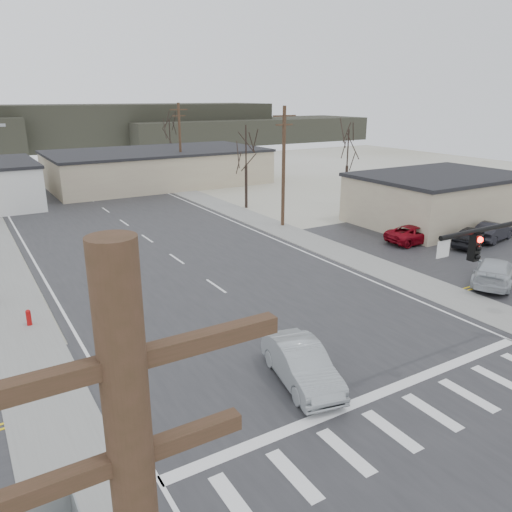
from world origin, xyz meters
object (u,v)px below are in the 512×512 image
Objects in this scene: car_parked_dark_b at (494,231)px; car_far_b at (34,173)px; car_parked_dark_a at (472,237)px; car_parked_silver at (495,271)px; fire_hydrant at (29,318)px; sedan_crossing at (301,364)px; car_far_a at (112,182)px; car_parked_red at (416,234)px.

car_far_b is at bearing 15.60° from car_parked_dark_b.
car_parked_silver is (-5.60, -5.67, 0.01)m from car_parked_dark_a.
car_parked_silver is (24.61, -8.18, 0.34)m from fire_hydrant.
car_far_b is 0.93× the size of car_parked_dark_a.
sedan_crossing is 0.90× the size of car_far_a.
sedan_crossing is 16.49m from car_parked_silver.
car_parked_dark_a is at bearing -52.09° from car_far_b.
car_far_a is (5.83, 46.95, -0.01)m from sedan_crossing.
fire_hydrant is 0.20× the size of car_parked_dark_b.
sedan_crossing is 26.11m from car_parked_dark_b.
car_far_a is 1.21× the size of car_parked_dark_b.
sedan_crossing is 60.32m from car_far_b.
car_parked_dark_b is (25.73, -51.68, 0.02)m from car_far_b.
car_far_a is at bearing 68.45° from fire_hydrant.
sedan_crossing is 23.44m from car_parked_dark_a.
car_parked_red is 1.09× the size of car_parked_dark_b.
fire_hydrant is 0.16× the size of car_far_a.
sedan_crossing reaches higher than car_parked_dark_a.
fire_hydrant is 0.18× the size of car_parked_red.
sedan_crossing is at bearing 124.62° from car_parked_red.
sedan_crossing reaches higher than car_far_b.
car_parked_red is at bearing 107.75° from car_far_a.
car_parked_dark_b is at bearing -49.49° from car_far_b.
car_parked_silver is at bearing -18.39° from fire_hydrant.
fire_hydrant is 0.18× the size of sedan_crossing.
car_parked_dark_a is (21.85, 8.49, -0.05)m from sedan_crossing.
car_parked_dark_a is 0.84× the size of car_parked_silver.
car_far_a is at bearing 94.92° from sedan_crossing.
car_parked_dark_b is 0.84× the size of car_parked_silver.
car_parked_dark_b is at bearing -112.13° from car_parked_red.
car_parked_dark_a is at bearing 109.98° from car_far_a.
car_far_a reaches higher than car_parked_red.
fire_hydrant is 13.82m from sedan_crossing.
car_parked_dark_a reaches higher than car_parked_dark_b.
sedan_crossing is 1.09× the size of car_parked_dark_a.
car_parked_silver is at bearing -59.18° from car_far_b.
car_far_b is at bearing 103.02° from sedan_crossing.
car_parked_silver is at bearing 21.84° from sedan_crossing.
car_far_a reaches higher than fire_hydrant.
sedan_crossing is at bearing -74.93° from car_far_b.
car_far_a is 41.66m from car_parked_dark_a.
sedan_crossing is at bearing 93.89° from car_parked_dark_a.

